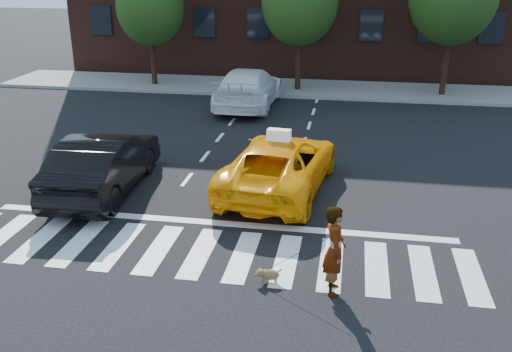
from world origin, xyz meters
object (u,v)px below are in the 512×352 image
Objects in this scene: taxi at (279,164)px; white_suv at (248,88)px; woman at (335,250)px; dog at (268,274)px; black_sedan at (104,163)px.

white_suv is (-2.68, 9.56, 0.08)m from taxi.
taxi is at bearing 12.01° from woman.
woman is 1.56m from dog.
woman is (6.76, -4.25, 0.09)m from black_sedan.
woman is (4.49, -14.79, 0.09)m from white_suv.
black_sedan is 10.78m from white_suv.
black_sedan is at bearing 18.01° from taxi.
black_sedan is (-4.96, -0.98, 0.07)m from taxi.
black_sedan reaches higher than taxi.
woman reaches higher than black_sedan.
taxi is at bearing 106.83° from white_suv.
woman is at bearing 145.18° from black_sedan.
black_sedan reaches higher than dog.
white_suv reaches higher than taxi.
woman is at bearing -24.51° from dog.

